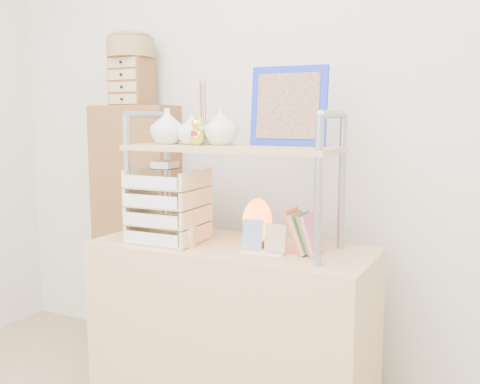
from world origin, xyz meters
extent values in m
cube|color=silver|center=(0.00, 1.70, 1.30)|extent=(3.40, 0.02, 2.60)
cube|color=tan|center=(0.00, 1.20, 0.38)|extent=(1.20, 0.50, 0.75)
cube|color=brown|center=(-0.79, 1.57, 0.68)|extent=(0.47, 0.27, 1.35)
cylinder|color=#8D939A|center=(-0.43, 1.05, 1.02)|extent=(0.03, 0.03, 0.55)
cylinder|color=#8D939A|center=(-0.43, 1.35, 1.02)|extent=(0.03, 0.03, 0.55)
cylinder|color=#8D939A|center=(-0.43, 1.20, 1.30)|extent=(0.03, 0.30, 0.03)
cylinder|color=#8D939A|center=(0.43, 1.05, 1.02)|extent=(0.03, 0.03, 0.55)
cylinder|color=#8D939A|center=(0.43, 1.35, 1.02)|extent=(0.03, 0.03, 0.55)
cylinder|color=#8D939A|center=(0.43, 1.20, 1.30)|extent=(0.03, 0.30, 0.03)
cube|color=tan|center=(0.00, 1.20, 1.16)|extent=(0.90, 0.34, 0.02)
imported|color=silver|center=(-0.31, 1.18, 1.25)|extent=(0.15, 0.15, 0.16)
imported|color=silver|center=(-0.19, 1.20, 1.24)|extent=(0.13, 0.13, 0.13)
imported|color=silver|center=(-0.06, 1.22, 1.25)|extent=(0.15, 0.15, 0.16)
cylinder|color=#274CAB|center=(-0.21, 1.32, 1.22)|extent=(0.07, 0.07, 0.10)
cube|color=#1328BB|center=(0.21, 1.30, 1.33)|extent=(0.33, 0.06, 0.32)
cube|color=#513625|center=(0.21, 1.29, 1.33)|extent=(0.27, 0.04, 0.27)
cube|color=#E3638C|center=(0.36, 1.20, 0.83)|extent=(0.07, 0.12, 0.17)
cube|color=#4E944A|center=(0.33, 1.22, 0.83)|extent=(0.07, 0.12, 0.17)
cube|color=tan|center=(0.31, 1.20, 0.83)|extent=(0.08, 0.13, 0.16)
cube|color=#E06034|center=(0.29, 1.22, 0.83)|extent=(0.08, 0.14, 0.16)
cube|color=tan|center=(-0.29, 1.14, 0.76)|extent=(0.30, 0.28, 0.01)
cube|color=white|center=(-0.29, 1.01, 0.78)|extent=(0.27, 0.02, 0.05)
cube|color=tan|center=(-0.29, 1.14, 0.84)|extent=(0.30, 0.28, 0.01)
cube|color=white|center=(-0.29, 1.01, 0.86)|extent=(0.27, 0.02, 0.05)
cube|color=tan|center=(-0.29, 1.14, 0.92)|extent=(0.30, 0.28, 0.01)
cube|color=white|center=(-0.29, 1.01, 0.94)|extent=(0.27, 0.02, 0.05)
cube|color=tan|center=(-0.29, 1.14, 1.00)|extent=(0.30, 0.28, 0.01)
cube|color=white|center=(-0.29, 1.01, 1.02)|extent=(0.27, 0.02, 0.05)
cube|color=beige|center=(-0.29, 1.12, 1.09)|extent=(0.09, 0.09, 0.03)
cylinder|color=brown|center=(0.10, 1.25, 0.76)|extent=(0.11, 0.11, 0.02)
ellipsoid|color=#F9561D|center=(0.10, 1.25, 0.86)|extent=(0.13, 0.12, 0.18)
cube|color=tan|center=(-0.15, 1.08, 0.80)|extent=(0.08, 0.03, 0.11)
cylinder|color=white|center=(-0.15, 1.06, 0.81)|extent=(0.05, 0.01, 0.05)
cube|color=white|center=(0.18, 1.12, 0.75)|extent=(0.18, 0.06, 0.01)
cube|color=navy|center=(0.13, 1.13, 0.82)|extent=(0.09, 0.03, 0.12)
cube|color=tan|center=(0.23, 1.14, 0.82)|extent=(0.09, 0.03, 0.11)
cube|color=brown|center=(-0.79, 1.55, 1.48)|extent=(0.20, 0.15, 0.25)
cube|color=tan|center=(-0.79, 1.47, 1.38)|extent=(0.18, 0.01, 0.05)
cube|color=tan|center=(-0.79, 1.47, 1.44)|extent=(0.18, 0.01, 0.05)
cube|color=tan|center=(-0.79, 1.47, 1.51)|extent=(0.18, 0.01, 0.05)
cube|color=tan|center=(-0.79, 1.47, 1.57)|extent=(0.18, 0.01, 0.05)
cylinder|color=olive|center=(-0.79, 1.55, 1.65)|extent=(0.25, 0.25, 0.10)
camera|label=1|loc=(1.04, -0.77, 1.29)|focal=40.00mm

